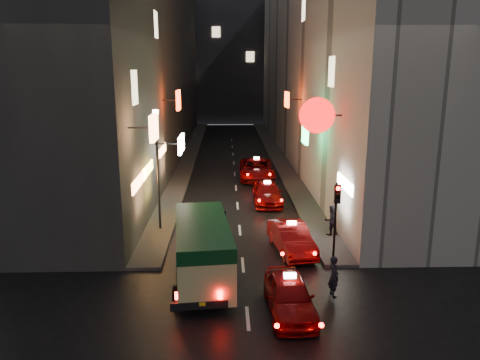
{
  "coord_description": "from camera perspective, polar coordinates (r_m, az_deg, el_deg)",
  "views": [
    {
      "loc": [
        -0.71,
        -10.52,
        8.4
      ],
      "look_at": [
        0.01,
        13.0,
        2.74
      ],
      "focal_mm": 35.0,
      "sensor_mm": 36.0,
      "label": 1
    }
  ],
  "objects": [
    {
      "name": "traffic_light",
      "position": [
        20.38,
        11.69,
        -3.05
      ],
      "size": [
        0.26,
        0.43,
        3.5
      ],
      "color": "black",
      "rests_on": "sidewalk_right"
    },
    {
      "name": "sidewalk_left",
      "position": [
        45.43,
        -6.21,
        2.88
      ],
      "size": [
        1.5,
        52.0,
        0.15
      ],
      "primitive_type": "cube",
      "color": "#42403D",
      "rests_on": "ground"
    },
    {
      "name": "taxi_far",
      "position": [
        36.2,
        2.03,
        1.56
      ],
      "size": [
        2.39,
        5.7,
        1.98
      ],
      "color": "maroon",
      "rests_on": "ground"
    },
    {
      "name": "taxi_second",
      "position": [
        22.07,
        6.29,
        -6.78
      ],
      "size": [
        2.75,
        5.12,
        1.72
      ],
      "color": "maroon",
      "rests_on": "ground"
    },
    {
      "name": "pedestrian_crossing",
      "position": [
        18.17,
        11.37,
        -11.13
      ],
      "size": [
        0.49,
        0.66,
        1.8
      ],
      "primitive_type": "imported",
      "rotation": [
        0.0,
        0.0,
        1.77
      ],
      "color": "black",
      "rests_on": "ground"
    },
    {
      "name": "building_far",
      "position": [
        76.56,
        -1.28,
        15.46
      ],
      "size": [
        30.0,
        10.0,
        22.0
      ],
      "primitive_type": "cube",
      "color": "#2F2F34",
      "rests_on": "ground"
    },
    {
      "name": "building_left",
      "position": [
        45.11,
        -11.41,
        14.02
      ],
      "size": [
        7.7,
        52.0,
        18.0
      ],
      "color": "#383533",
      "rests_on": "ground"
    },
    {
      "name": "sidewalk_right",
      "position": [
        45.56,
        4.52,
        2.95
      ],
      "size": [
        1.5,
        52.0,
        0.15
      ],
      "primitive_type": "cube",
      "color": "#42403D",
      "rests_on": "ground"
    },
    {
      "name": "building_right",
      "position": [
        45.36,
        9.6,
        14.09
      ],
      "size": [
        8.1,
        52.0,
        18.0
      ],
      "color": "#B1ABA3",
      "rests_on": "ground"
    },
    {
      "name": "lamp_post",
      "position": [
        24.23,
        -10.02,
        2.18
      ],
      "size": [
        0.28,
        0.28,
        6.22
      ],
      "color": "black",
      "rests_on": "sidewalk_left"
    },
    {
      "name": "taxi_near",
      "position": [
        16.86,
        6.06,
        -13.48
      ],
      "size": [
        2.15,
        4.89,
        1.7
      ],
      "color": "maroon",
      "rests_on": "ground"
    },
    {
      "name": "taxi_third",
      "position": [
        29.78,
        3.33,
        -1.4
      ],
      "size": [
        1.96,
        4.7,
        1.66
      ],
      "color": "maroon",
      "rests_on": "ground"
    },
    {
      "name": "minibus",
      "position": [
        18.73,
        -4.6,
        -7.89
      ],
      "size": [
        2.62,
        5.99,
        2.5
      ],
      "color": "#D7D686",
      "rests_on": "ground"
    },
    {
      "name": "pedestrian_sidewalk",
      "position": [
        24.08,
        11.04,
        -4.58
      ],
      "size": [
        0.76,
        0.63,
        1.75
      ],
      "primitive_type": "imported",
      "rotation": [
        0.0,
        0.0,
        3.54
      ],
      "color": "black",
      "rests_on": "sidewalk_right"
    }
  ]
}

